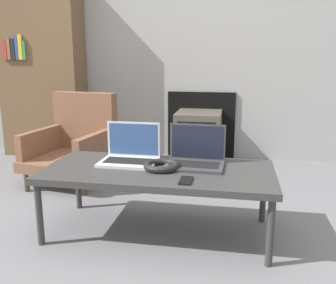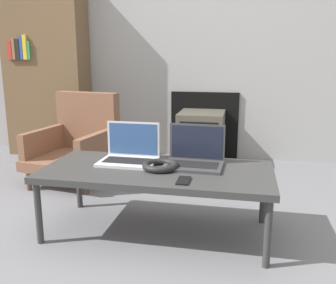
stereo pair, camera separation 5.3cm
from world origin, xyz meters
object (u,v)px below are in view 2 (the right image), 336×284
at_px(laptop_right, 195,157).
at_px(armchair, 78,141).
at_px(phone, 184,181).
at_px(laptop_left, 130,154).
at_px(tv, 201,138).
at_px(headphones, 160,166).

distance_m(laptop_right, armchair, 1.29).
bearing_deg(phone, laptop_right, 86.93).
distance_m(laptop_left, armchair, 1.00).
xyz_separation_m(laptop_left, armchair, (-0.67, 0.73, -0.12)).
xyz_separation_m(laptop_left, tv, (0.27, 1.35, -0.19)).
height_order(headphones, armchair, armchair).
bearing_deg(phone, tv, 93.43).
height_order(tv, armchair, armchair).
relative_size(laptop_right, armchair, 0.47).
bearing_deg(armchair, tv, 42.61).
relative_size(headphones, phone, 1.65).
xyz_separation_m(headphones, armchair, (-0.88, 0.84, -0.09)).
height_order(laptop_left, armchair, armchair).
bearing_deg(tv, headphones, -92.40).
xyz_separation_m(headphones, phone, (0.16, -0.18, -0.01)).
xyz_separation_m(phone, armchair, (-1.04, 1.02, -0.07)).
bearing_deg(phone, laptop_left, 141.70).
distance_m(laptop_right, phone, 0.30).
relative_size(laptop_left, tv, 0.67).
bearing_deg(tv, laptop_right, -85.17).
xyz_separation_m(phone, tv, (-0.10, 1.65, -0.14)).
height_order(phone, armchair, armchair).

